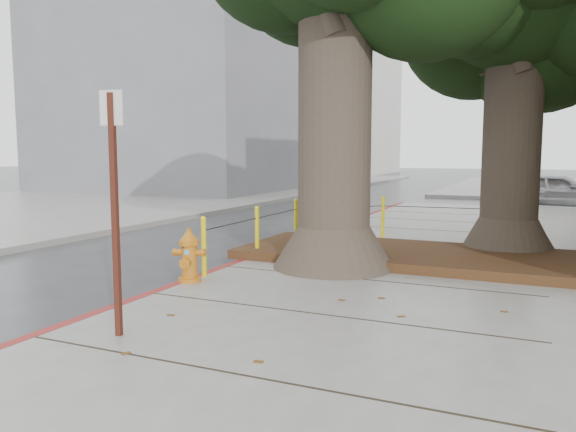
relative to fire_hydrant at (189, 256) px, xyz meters
The scene contains 11 objects.
ground 2.13m from the fire_hydrant, 22.71° to the right, with size 140.00×140.00×0.00m, color #28282B.
sidewalk_opposite 15.21m from the fire_hydrant, 142.74° to the left, with size 14.00×60.00×0.15m, color slate.
curb_red 1.77m from the fire_hydrant, 93.41° to the left, with size 0.14×26.00×0.16m, color maroon.
planter_bed 4.19m from the fire_hydrant, 47.98° to the left, with size 6.40×2.60×0.16m, color black.
building_far_grey 25.52m from the fire_hydrant, 121.71° to the left, with size 12.00×16.00×12.00m, color slate.
building_far_white 47.23m from the fire_hydrant, 108.86° to the left, with size 12.00×18.00×15.00m, color silver.
bollard_ring 3.73m from the fire_hydrant, 73.93° to the left, with size 3.79×5.39×0.95m.
fire_hydrant is the anchor object (origin of this frame).
signpost 2.71m from the fire_hydrant, 72.93° to the right, with size 0.25×0.07×2.54m.
car_silver 17.09m from the fire_hydrant, 71.66° to the left, with size 1.54×3.83×1.31m, color #99989D.
car_dark 21.61m from the fire_hydrant, 117.60° to the left, with size 1.61×3.96×1.15m, color black.
Camera 1 is at (2.81, -6.10, 2.07)m, focal length 35.00 mm.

